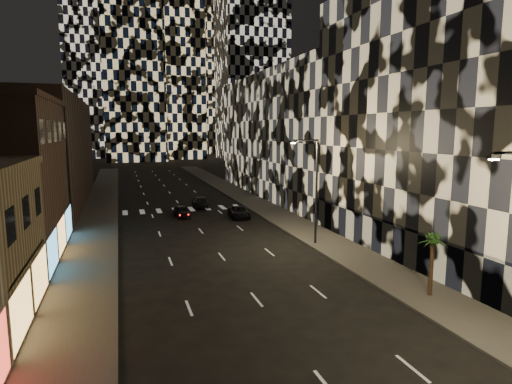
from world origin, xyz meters
TOP-DOWN VIEW (x-y plane):
  - sidewalk_left at (-10.00, 50.00)m, footprint 4.00×120.00m
  - sidewalk_right at (10.00, 50.00)m, footprint 4.00×120.00m
  - curb_left at (-7.90, 50.00)m, footprint 0.20×120.00m
  - curb_right at (7.90, 50.00)m, footprint 0.20×120.00m
  - retail_filler_left at (-17.00, 60.00)m, footprint 10.00×40.00m
  - midrise_right at (20.00, 24.50)m, footprint 16.00×25.00m
  - midrise_base at (12.30, 24.50)m, footprint 0.60×25.00m
  - midrise_filler_right at (20.00, 57.00)m, footprint 16.00×40.00m
  - tower_right_mid at (35.00, 135.00)m, footprint 20.00×20.00m
  - tower_center_low at (-2.00, 140.00)m, footprint 18.00×18.00m
  - streetlight_far at (8.35, 30.00)m, footprint 2.55×0.25m
  - car_dark_midlane at (-0.81, 45.57)m, footprint 1.71×3.80m
  - car_dark_oncoming at (2.36, 50.97)m, footprint 2.38×4.92m
  - car_dark_rightlane at (5.34, 43.08)m, footprint 2.52×4.69m
  - palm_tree at (9.99, 17.18)m, footprint 1.93×1.90m

SIDE VIEW (x-z plane):
  - sidewalk_left at x=-10.00m, z-range 0.00..0.15m
  - sidewalk_right at x=10.00m, z-range 0.00..0.15m
  - curb_left at x=-7.90m, z-range 0.00..0.15m
  - curb_right at x=7.90m, z-range 0.00..0.15m
  - car_dark_rightlane at x=5.34m, z-range 0.00..1.25m
  - car_dark_midlane at x=-0.81m, z-range 0.00..1.27m
  - car_dark_oncoming at x=2.36m, z-range 0.00..1.38m
  - midrise_base at x=12.30m, z-range 0.00..3.00m
  - palm_tree at x=9.99m, z-range 1.38..5.16m
  - streetlight_far at x=8.35m, z-range 0.85..9.85m
  - retail_filler_left at x=-17.00m, z-range 0.00..14.00m
  - midrise_filler_right at x=20.00m, z-range 0.00..18.00m
  - midrise_right at x=20.00m, z-range 0.00..22.00m
  - tower_center_low at x=-2.00m, z-range 0.00..95.00m
  - tower_right_mid at x=35.00m, z-range 0.00..100.00m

